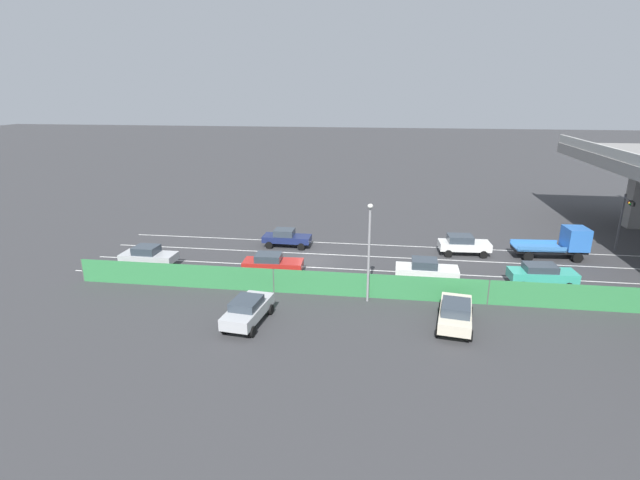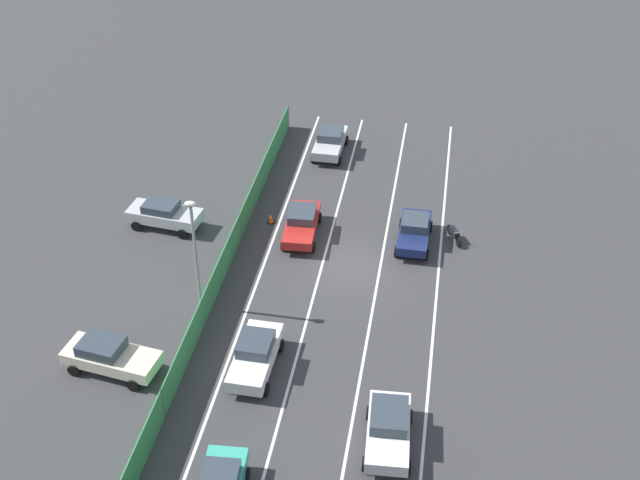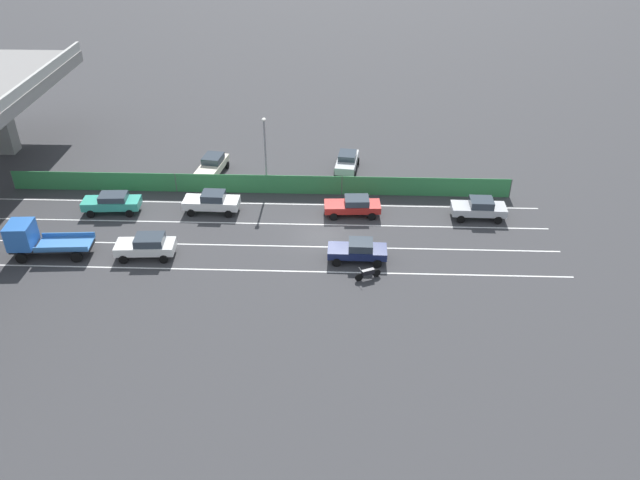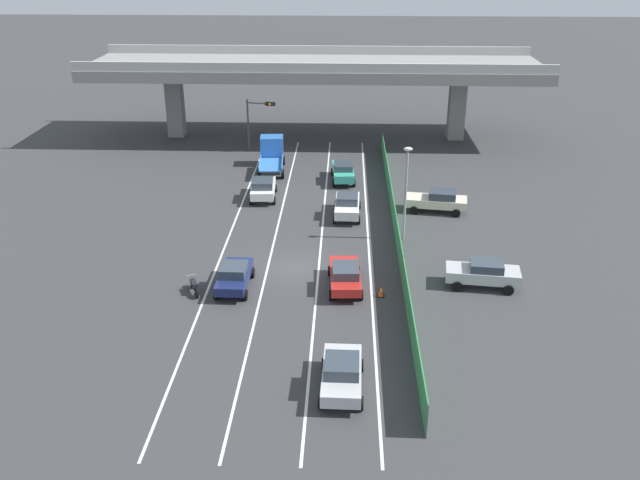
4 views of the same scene
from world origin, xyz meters
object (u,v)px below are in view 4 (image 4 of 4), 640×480
Objects in this scene: parked_sedan_cream at (437,200)px; car_hatchback_white at (347,205)px; car_sedan_navy at (234,275)px; motorcycle at (194,286)px; car_taxi_teal at (343,171)px; car_sedan_red at (345,275)px; car_sedan_white at (263,188)px; traffic_cone at (381,292)px; car_sedan_silver at (342,373)px; traffic_light at (257,115)px; street_lamp at (406,184)px; flatbed_truck_blue at (272,153)px; parked_wagon_silver at (483,273)px.

car_hatchback_white is at bearing -169.91° from parked_sedan_cream.
motorcycle is (-2.32, -0.66, -0.41)m from car_sedan_navy.
car_sedan_red is at bearing -89.19° from car_taxi_teal.
car_sedan_white reaches higher than traffic_cone.
car_sedan_silver reaches higher than car_sedan_navy.
car_sedan_navy is at bearing 15.89° from motorcycle.
car_sedan_silver is 24.03m from parked_sedan_cream.
street_lamp is at bearing -58.64° from traffic_light.
motorcycle is at bearing -147.07° from street_lamp.
motorcycle is (-8.88, 9.18, -0.45)m from car_sedan_silver.
car_taxi_teal is 19.75m from car_sedan_red.
car_sedan_white is 13.57m from street_lamp.
parked_sedan_cream reaches higher than car_sedan_red.
parked_wagon_silver is (15.17, -22.78, -0.44)m from flatbed_truck_blue.
car_sedan_white is 13.70m from traffic_light.
car_sedan_navy is 11.83m from car_sedan_silver.
car_sedan_navy is 0.94× the size of car_hatchback_white.
car_sedan_white is at bearing 113.79° from car_sedan_red.
car_sedan_white reaches higher than parked_wagon_silver.
motorcycle is 11.11m from traffic_cone.
parked_sedan_cream is at bearing 96.14° from parked_wagon_silver.
traffic_cone is at bearing -4.46° from car_sedan_navy.
parked_sedan_cream is at bearing 43.77° from car_sedan_navy.
traffic_light is (-8.81, 16.86, 2.64)m from car_hatchback_white.
car_taxi_teal is 12.40m from traffic_light.
parked_wagon_silver is 0.93× the size of parked_sedan_cream.
car_taxi_teal is at bearing 136.50° from parked_sedan_cream.
flatbed_truck_blue reaches higher than traffic_cone.
street_lamp is (3.96, -4.09, 3.14)m from car_hatchback_white.
car_sedan_white is 7.88m from car_taxi_teal.
car_sedan_silver is 7.58× the size of traffic_cone.
car_hatchback_white is at bearing 89.45° from car_sedan_silver.
car_sedan_navy is 13.64m from street_lamp.
street_lamp reaches higher than traffic_cone.
car_sedan_red is 8.03× the size of traffic_cone.
car_sedan_navy is 0.91× the size of car_taxi_teal.
parked_sedan_cream is at bearing 40.71° from motorcycle.
car_taxi_teal is 0.96× the size of parked_sedan_cream.
car_sedan_navy is 0.88× the size of parked_sedan_cream.
parked_sedan_cream reaches higher than car_sedan_navy.
traffic_cone is (2.02, -12.56, -0.67)m from car_hatchback_white.
car_sedan_white is at bearing 81.89° from motorcycle.
car_taxi_teal reaches higher than car_sedan_navy.
car_taxi_teal is at bearing 96.61° from traffic_cone.
parked_wagon_silver is (15.00, 0.81, 0.05)m from car_sedan_navy.
car_sedan_silver is at bearing -103.65° from traffic_cone.
car_sedan_silver is at bearing -107.24° from parked_sedan_cream.
parked_wagon_silver is (8.34, 0.52, 0.06)m from car_sedan_red.
car_sedan_red is at bearing 2.46° from car_sedan_navy.
motorcycle is at bearing 179.88° from traffic_cone.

